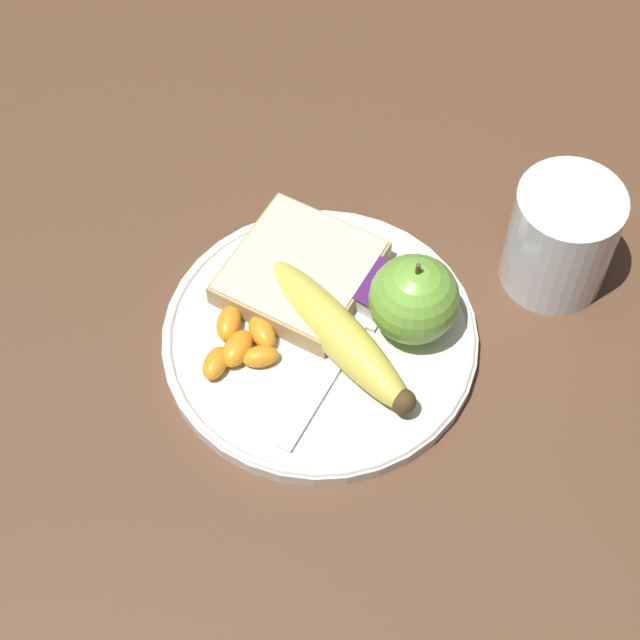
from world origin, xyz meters
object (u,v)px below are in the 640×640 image
bread_slice (300,272)px  plate (320,337)px  jam_packet (370,287)px  fork (348,343)px  juice_glass (560,240)px  apple (414,299)px  banana (341,334)px

bread_slice → plate: bearing=-127.1°
jam_packet → fork: bearing=-165.4°
juice_glass → fork: 0.18m
plate → jam_packet: (0.05, -0.01, 0.01)m
bread_slice → jam_packet: (0.02, -0.05, -0.00)m
apple → banana: (-0.05, 0.03, -0.02)m
juice_glass → bread_slice: bearing=130.3°
fork → bread_slice: bearing=59.6°
bread_slice → fork: 0.07m
juice_glass → jam_packet: bearing=137.0°
juice_glass → bread_slice: (-0.13, 0.15, -0.02)m
banana → fork: 0.02m
apple → banana: size_ratio=0.47×
fork → apple: bearing=-41.1°
plate → apple: bearing=-46.6°
plate → banana: size_ratio=1.47×
apple → fork: apple is taller
juice_glass → jam_packet: (-0.11, 0.10, -0.02)m
juice_glass → apple: juice_glass is taller
banana → jam_packet: size_ratio=3.66×
banana → juice_glass: bearing=-30.1°
banana → plate: bearing=93.0°
plate → fork: bearing=-77.7°
bread_slice → juice_glass: bearing=-49.7°
apple → fork: (-0.04, 0.03, -0.03)m
plate → juice_glass: bearing=-34.7°
juice_glass → apple: 0.13m
juice_glass → banana: bearing=149.9°
apple → bread_slice: bearing=100.2°
jam_packet → juice_glass: bearing=-43.0°
plate → bread_slice: bearing=52.9°
juice_glass → banana: 0.19m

